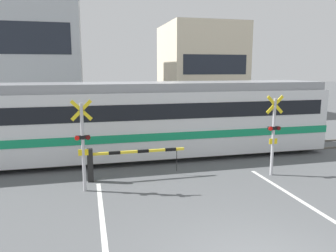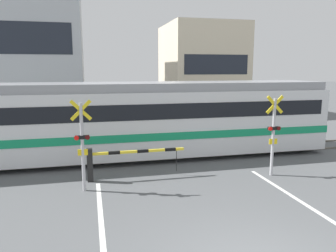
# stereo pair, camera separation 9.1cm
# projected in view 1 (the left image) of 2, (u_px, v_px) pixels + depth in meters

# --- Properties ---
(rail_track_near) EXTENTS (50.00, 0.10, 0.08)m
(rail_track_near) POSITION_uv_depth(u_px,v_px,m) (165.00, 159.00, 14.40)
(rail_track_near) COLOR #5B564C
(rail_track_near) RESTS_ON ground_plane
(rail_track_far) EXTENTS (50.00, 0.10, 0.08)m
(rail_track_far) POSITION_uv_depth(u_px,v_px,m) (158.00, 151.00, 15.77)
(rail_track_far) COLOR #5B564C
(rail_track_far) RESTS_ON ground_plane
(commuter_train) EXTENTS (19.13, 3.00, 3.35)m
(commuter_train) POSITION_uv_depth(u_px,v_px,m) (116.00, 119.00, 14.31)
(commuter_train) COLOR silver
(commuter_train) RESTS_ON ground_plane
(crossing_barrier_near) EXTENTS (3.53, 0.20, 1.20)m
(crossing_barrier_near) POSITION_uv_depth(u_px,v_px,m) (114.00, 159.00, 11.69)
(crossing_barrier_near) COLOR black
(crossing_barrier_near) RESTS_ON ground_plane
(crossing_barrier_far) EXTENTS (3.53, 0.20, 1.20)m
(crossing_barrier_far) POSITION_uv_depth(u_px,v_px,m) (190.00, 125.00, 18.58)
(crossing_barrier_far) COLOR black
(crossing_barrier_far) RESTS_ON ground_plane
(crossing_signal_left) EXTENTS (0.68, 0.15, 3.00)m
(crossing_signal_left) POSITION_uv_depth(u_px,v_px,m) (83.00, 142.00, 10.45)
(crossing_signal_left) COLOR #B2B2B7
(crossing_signal_left) RESTS_ON ground_plane
(crossing_signal_right) EXTENTS (0.68, 0.15, 3.00)m
(crossing_signal_right) POSITION_uv_depth(u_px,v_px,m) (273.00, 132.00, 12.06)
(crossing_signal_right) COLOR #B2B2B7
(crossing_signal_right) RESTS_ON ground_plane
(building_left_of_street) EXTENTS (7.61, 7.33, 10.93)m
(building_left_of_street) POSITION_uv_depth(u_px,v_px,m) (31.00, 49.00, 25.81)
(building_left_of_street) COLOR #B2B7BC
(building_left_of_street) RESTS_ON ground_plane
(building_right_of_street) EXTENTS (6.32, 7.33, 7.75)m
(building_right_of_street) POSITION_uv_depth(u_px,v_px,m) (200.00, 69.00, 29.40)
(building_right_of_street) COLOR beige
(building_right_of_street) RESTS_ON ground_plane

